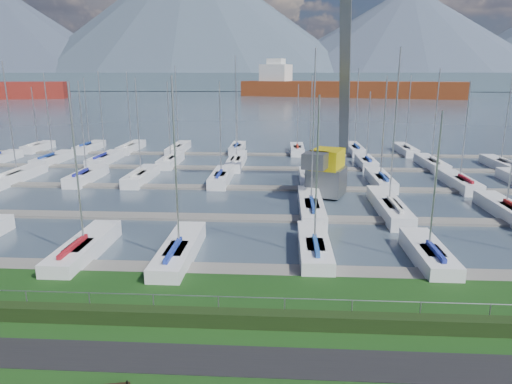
{
  "coord_description": "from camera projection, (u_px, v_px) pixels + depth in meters",
  "views": [
    {
      "loc": [
        1.81,
        -18.61,
        10.93
      ],
      "look_at": [
        0.0,
        12.0,
        3.0
      ],
      "focal_mm": 32.0,
      "sensor_mm": 36.0,
      "label": 1
    }
  ],
  "objects": [
    {
      "name": "cargo_ship_mid",
      "position": [
        339.0,
        90.0,
        231.86
      ],
      "size": [
        110.7,
        50.85,
        21.5
      ],
      "rotation": [
        0.0,
        0.0,
        -0.31
      ],
      "color": "brown",
      "rests_on": "water"
    },
    {
      "name": "hedge",
      "position": [
        240.0,
        319.0,
        20.35
      ],
      "size": [
        80.0,
        0.7,
        0.7
      ],
      "primitive_type": "cube",
      "color": "black",
      "rests_on": "grass"
    },
    {
      "name": "docks",
      "position": [
        264.0,
        188.0,
        46.01
      ],
      "size": [
        90.0,
        41.6,
        0.25
      ],
      "color": "slate",
      "rests_on": "water"
    },
    {
      "name": "sailboat_fleet",
      "position": [
        248.0,
        128.0,
        47.5
      ],
      "size": [
        74.89,
        50.14,
        13.66
      ],
      "color": "white",
      "rests_on": "water"
    },
    {
      "name": "fence",
      "position": [
        240.0,
        297.0,
        20.53
      ],
      "size": [
        80.0,
        0.04,
        0.04
      ],
      "primitive_type": "cylinder",
      "rotation": [
        0.0,
        1.57,
        0.0
      ],
      "color": "gray",
      "rests_on": "grass"
    },
    {
      "name": "mountains",
      "position": [
        291.0,
        32.0,
        399.79
      ],
      "size": [
        1190.0,
        360.0,
        115.0
      ],
      "color": "#49526B",
      "rests_on": "water"
    },
    {
      "name": "crane",
      "position": [
        332.0,
        135.0,
        43.05
      ],
      "size": [
        5.87,
        13.49,
        22.35
      ],
      "rotation": [
        0.0,
        0.0,
        -0.36
      ],
      "color": "slate",
      "rests_on": "water"
    },
    {
      "name": "foothill",
      "position": [
        281.0,
        81.0,
        338.27
      ],
      "size": [
        900.0,
        80.0,
        12.0
      ],
      "primitive_type": "cube",
      "color": "#495D6B",
      "rests_on": "water"
    },
    {
      "name": "path",
      "position": [
        234.0,
        361.0,
        17.93
      ],
      "size": [
        160.0,
        2.0,
        0.04
      ],
      "primitive_type": "cube",
      "color": "black",
      "rests_on": "grass"
    },
    {
      "name": "water",
      "position": [
        280.0,
        94.0,
        272.21
      ],
      "size": [
        800.0,
        540.0,
        0.2
      ],
      "primitive_type": "cube",
      "color": "#3F4D5C"
    }
  ]
}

